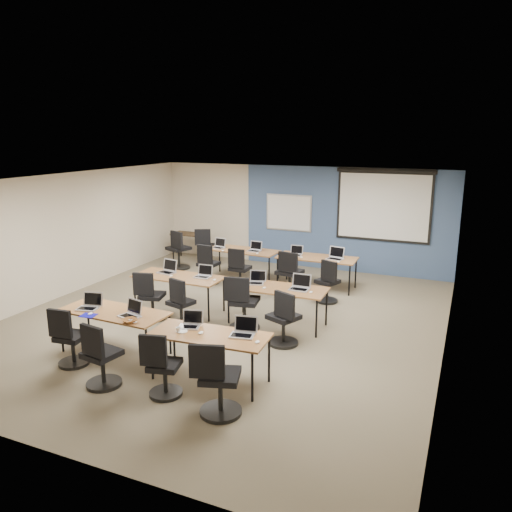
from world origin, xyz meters
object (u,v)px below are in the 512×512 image
at_px(task_chair_1, 100,361).
at_px(laptop_7, 300,286).
at_px(training_table_front_right, 210,337).
at_px(laptop_0, 90,305).
at_px(training_table_mid_right, 277,290).
at_px(laptop_2, 190,323).
at_px(laptop_4, 168,269).
at_px(laptop_5, 203,274).
at_px(laptop_6, 256,280).
at_px(laptop_11, 336,256).
at_px(spare_chair_a, 208,250).
at_px(training_table_mid_left, 178,278).
at_px(task_chair_2, 162,370).
at_px(training_table_front_left, 114,314).
at_px(training_table_back_left, 243,252).
at_px(spare_chair_b, 178,253).
at_px(training_table_back_right, 317,259).
at_px(task_chair_11, 328,285).
at_px(task_chair_6, 243,307).
at_px(task_chair_10, 289,277).
at_px(task_chair_5, 180,307).
at_px(laptop_10, 296,253).
at_px(task_chair_3, 217,385).
at_px(projector_screen, 384,202).
at_px(laptop_9, 255,249).
at_px(laptop_1, 131,312).
at_px(task_chair_0, 70,342).
at_px(task_chair_9, 239,272).
at_px(task_chair_8, 208,267).
at_px(utility_table, 189,236).
at_px(task_chair_7, 284,323).

bearing_deg(task_chair_1, laptop_7, 70.02).
height_order(training_table_front_right, laptop_0, laptop_0).
distance_m(training_table_mid_right, laptop_2, 2.38).
bearing_deg(laptop_4, laptop_5, 9.55).
xyz_separation_m(laptop_6, laptop_11, (0.91, 2.47, 0.01)).
bearing_deg(spare_chair_a, training_table_mid_left, -98.76).
bearing_deg(task_chair_2, training_table_mid_right, 67.06).
height_order(training_table_front_left, training_table_back_left, same).
bearing_deg(spare_chair_b, task_chair_1, -45.47).
relative_size(training_table_front_left, training_table_back_right, 0.99).
bearing_deg(task_chair_11, training_table_front_left, -101.61).
height_order(task_chair_6, task_chair_10, task_chair_6).
relative_size(training_table_front_left, task_chair_5, 1.90).
bearing_deg(laptop_10, laptop_2, -94.43).
height_order(task_chair_3, task_chair_5, task_chair_3).
height_order(projector_screen, training_table_back_right, projector_screen).
relative_size(laptop_2, laptop_4, 0.88).
bearing_deg(laptop_9, laptop_7, -49.00).
bearing_deg(training_table_mid_right, training_table_mid_left, -179.89).
bearing_deg(task_chair_10, training_table_front_right, -77.06).
xyz_separation_m(laptop_0, laptop_1, (0.85, -0.02, -0.00)).
height_order(training_table_mid_right, task_chair_2, task_chair_2).
relative_size(laptop_4, laptop_11, 0.96).
height_order(task_chair_0, laptop_7, laptop_7).
xyz_separation_m(task_chair_5, spare_chair_b, (-2.22, 3.48, 0.05)).
relative_size(laptop_2, task_chair_2, 0.32).
bearing_deg(training_table_back_right, task_chair_9, -155.44).
bearing_deg(training_table_front_right, task_chair_9, 106.11).
relative_size(laptop_6, laptop_10, 1.05).
relative_size(laptop_4, spare_chair_a, 0.34).
height_order(laptop_0, task_chair_8, laptop_0).
relative_size(laptop_2, utility_table, 0.32).
distance_m(training_table_front_left, training_table_mid_left, 2.17).
distance_m(laptop_1, laptop_7, 3.12).
bearing_deg(utility_table, task_chair_2, -62.08).
bearing_deg(task_chair_7, spare_chair_b, 163.43).
distance_m(training_table_mid_left, task_chair_7, 2.70).
distance_m(task_chair_6, laptop_10, 3.06).
distance_m(projector_screen, task_chair_10, 3.30).
bearing_deg(task_chair_8, training_table_front_right, -56.66).
bearing_deg(training_table_back_right, training_table_back_left, 177.95).
height_order(task_chair_6, utility_table, task_chair_6).
xyz_separation_m(task_chair_9, laptop_11, (2.07, 0.81, 0.40)).
height_order(training_table_front_right, task_chair_0, task_chair_0).
distance_m(task_chair_5, task_chair_11, 3.24).
height_order(laptop_0, spare_chair_a, spare_chair_a).
xyz_separation_m(training_table_mid_left, task_chair_8, (-0.37, 1.89, -0.28)).
bearing_deg(task_chair_11, task_chair_0, -100.81).
height_order(training_table_front_right, laptop_10, laptop_10).
bearing_deg(laptop_2, spare_chair_b, 106.25).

